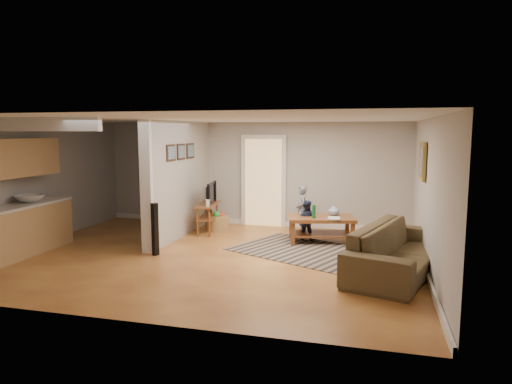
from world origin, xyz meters
The scene contains 11 objects.
ground centered at (0.00, 0.00, 0.00)m, with size 7.50×7.50×0.00m, color brown.
room_shell centered at (-1.07, 0.43, 1.46)m, with size 7.54×6.02×2.52m.
area_rug centered at (1.58, 0.81, 0.01)m, with size 2.50×1.83×0.01m, color black.
sofa centered at (3.30, -0.18, 0.00)m, with size 2.66×1.04×0.78m, color #473C23.
coffee_table centered at (1.86, 1.63, 0.41)m, with size 1.50×1.08×0.80m.
tv_console centered at (-0.74, 1.87, 0.60)m, with size 0.55×1.10×0.90m.
speaker_left centered at (-1.00, -0.20, 0.49)m, with size 0.10×0.10×0.98m, color black.
speaker_right centered at (-1.00, 2.70, 0.47)m, with size 0.09×0.09×0.95m, color black.
toy_basket centered at (-0.60, 2.12, 0.19)m, with size 0.52×0.52×0.46m.
child centered at (1.35, 2.15, 0.00)m, with size 0.40×0.27×1.11m, color slate.
toddler centered at (1.53, 1.68, 0.00)m, with size 0.41×0.32×0.85m, color #1F2642.
Camera 1 is at (2.87, -7.70, 2.27)m, focal length 32.00 mm.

